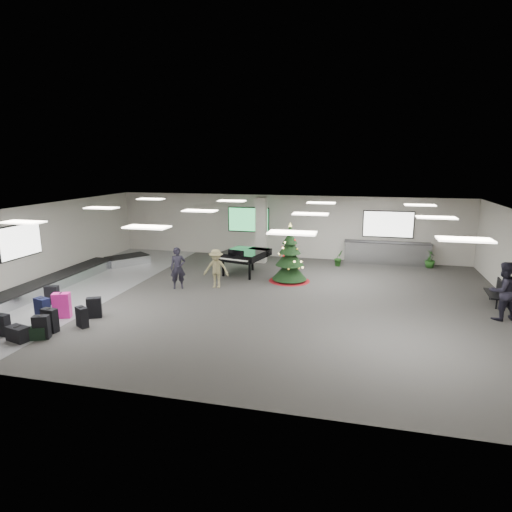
% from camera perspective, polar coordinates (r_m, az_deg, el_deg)
% --- Properties ---
extents(ground, '(18.00, 18.00, 0.00)m').
position_cam_1_polar(ground, '(15.73, -0.33, -5.58)').
color(ground, '#33322F').
rests_on(ground, ground).
extents(room_envelope, '(18.02, 14.02, 3.21)m').
position_cam_1_polar(room_envelope, '(15.90, -1.10, 3.27)').
color(room_envelope, beige).
rests_on(room_envelope, ground).
extents(baggage_carousel, '(2.28, 9.71, 0.43)m').
position_cam_1_polar(baggage_carousel, '(19.01, -24.03, -2.82)').
color(baggage_carousel, silver).
rests_on(baggage_carousel, ground).
extents(service_counter, '(4.05, 0.65, 1.08)m').
position_cam_1_polar(service_counter, '(21.65, 17.02, 0.41)').
color(service_counter, silver).
rests_on(service_counter, ground).
extents(suitcase_0, '(0.48, 0.36, 0.69)m').
position_cam_1_polar(suitcase_0, '(13.59, -26.70, -8.47)').
color(suitcase_0, black).
rests_on(suitcase_0, ground).
extents(suitcase_1, '(0.48, 0.29, 0.72)m').
position_cam_1_polar(suitcase_1, '(13.99, -25.77, -7.72)').
color(suitcase_1, black).
rests_on(suitcase_1, ground).
extents(pink_suitcase, '(0.59, 0.46, 0.83)m').
position_cam_1_polar(pink_suitcase, '(15.02, -24.46, -6.02)').
color(pink_suitcase, '#EE1F95').
rests_on(pink_suitcase, ground).
extents(suitcase_3, '(0.50, 0.42, 0.68)m').
position_cam_1_polar(suitcase_3, '(14.65, -20.77, -6.46)').
color(suitcase_3, black).
rests_on(suitcase_3, ground).
extents(navy_suitcase, '(0.53, 0.40, 0.74)m').
position_cam_1_polar(navy_suitcase, '(15.06, -26.58, -6.36)').
color(navy_suitcase, black).
rests_on(navy_suitcase, ground).
extents(suitcase_5, '(0.43, 0.25, 0.65)m').
position_cam_1_polar(suitcase_5, '(14.36, -30.75, -7.90)').
color(suitcase_5, black).
rests_on(suitcase_5, ground).
extents(green_duffel, '(0.61, 0.48, 0.38)m').
position_cam_1_polar(green_duffel, '(13.66, -27.31, -9.13)').
color(green_duffel, black).
rests_on(green_duffel, ground).
extents(suitcase_7, '(0.48, 0.41, 0.64)m').
position_cam_1_polar(suitcase_7, '(14.01, -22.19, -7.54)').
color(suitcase_7, black).
rests_on(suitcase_7, ground).
extents(suitcase_8, '(0.49, 0.35, 0.67)m').
position_cam_1_polar(suitcase_8, '(16.59, -25.54, -4.71)').
color(suitcase_8, black).
rests_on(suitcase_8, ground).
extents(black_duffel, '(0.70, 0.49, 0.44)m').
position_cam_1_polar(black_duffel, '(13.76, -29.14, -9.04)').
color(black_duffel, black).
rests_on(black_duffel, ground).
extents(christmas_tree, '(1.72, 1.72, 2.45)m').
position_cam_1_polar(christmas_tree, '(17.74, 4.51, -0.70)').
color(christmas_tree, maroon).
rests_on(christmas_tree, ground).
extents(grand_piano, '(2.07, 2.45, 1.22)m').
position_cam_1_polar(grand_piano, '(18.73, -1.64, 0.14)').
color(grand_piano, black).
rests_on(grand_piano, ground).
extents(bench, '(0.55, 1.35, 0.84)m').
position_cam_1_polar(bench, '(17.10, 29.48, -4.12)').
color(bench, black).
rests_on(bench, ground).
extents(traveler_a, '(0.71, 0.62, 1.63)m').
position_cam_1_polar(traveler_a, '(16.93, -10.37, -1.60)').
color(traveler_a, black).
rests_on(traveler_a, ground).
extents(traveler_b, '(1.04, 0.65, 1.54)m').
position_cam_1_polar(traveler_b, '(16.85, -5.34, -1.68)').
color(traveler_b, '#8E8458').
rests_on(traveler_b, ground).
extents(traveler_bench, '(1.11, 1.01, 1.87)m').
position_cam_1_polar(traveler_bench, '(15.45, 30.03, -4.06)').
color(traveler_bench, black).
rests_on(traveler_bench, ground).
extents(potted_plant_left, '(0.55, 0.55, 0.78)m').
position_cam_1_polar(potted_plant_left, '(20.68, 10.97, -0.25)').
color(potted_plant_left, '#173A12').
rests_on(potted_plant_left, ground).
extents(potted_plant_right, '(0.60, 0.60, 0.82)m').
position_cam_1_polar(potted_plant_right, '(21.58, 22.21, -0.39)').
color(potted_plant_right, '#173A12').
rests_on(potted_plant_right, ground).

